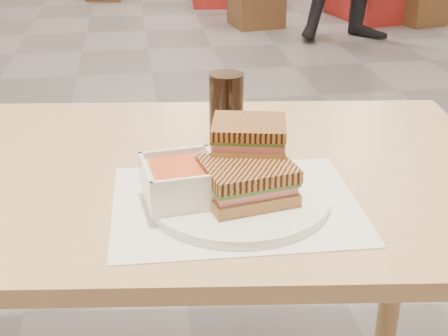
{
  "coord_description": "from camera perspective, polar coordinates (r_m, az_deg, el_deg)",
  "views": [
    {
      "loc": [
        -0.11,
        -2.83,
        1.22
      ],
      "look_at": [
        0.01,
        -2.0,
        0.82
      ],
      "focal_mm": 49.31,
      "sensor_mm": 36.0,
      "label": 1
    }
  ],
  "objects": [
    {
      "name": "cola_glass",
      "position": [
        1.17,
        0.21,
        5.46
      ],
      "size": [
        0.07,
        0.07,
        0.14
      ],
      "color": "black",
      "rests_on": "main_table"
    },
    {
      "name": "tray_liner",
      "position": [
        0.98,
        1.08,
        -3.35
      ],
      "size": [
        0.4,
        0.31,
        0.0
      ],
      "color": "white",
      "rests_on": "main_table"
    },
    {
      "name": "panini_upper",
      "position": [
        0.99,
        2.32,
        2.92
      ],
      "size": [
        0.13,
        0.12,
        0.05
      ],
      "color": "#A27C43",
      "rests_on": "panini_lower"
    },
    {
      "name": "main_table",
      "position": [
        1.15,
        -5.32,
        -5.14
      ],
      "size": [
        1.28,
        0.84,
        0.75
      ],
      "color": "tan",
      "rests_on": "ground"
    },
    {
      "name": "soup_bowl",
      "position": [
        0.95,
        -4.0,
        -1.32
      ],
      "size": [
        0.13,
        0.13,
        0.06
      ],
      "color": "white",
      "rests_on": "plate"
    },
    {
      "name": "panini_lower",
      "position": [
        0.95,
        2.2,
        -1.18
      ],
      "size": [
        0.15,
        0.13,
        0.06
      ],
      "color": "#A27C43",
      "rests_on": "plate"
    },
    {
      "name": "plate",
      "position": [
        0.98,
        1.34,
        -2.71
      ],
      "size": [
        0.29,
        0.29,
        0.02
      ],
      "color": "white",
      "rests_on": "tray_liner"
    }
  ]
}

